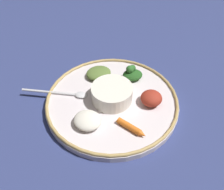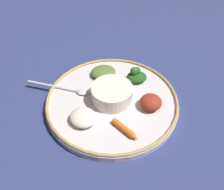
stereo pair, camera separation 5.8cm
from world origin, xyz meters
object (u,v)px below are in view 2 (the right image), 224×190
spoon (67,89)px  greens_pile (137,76)px  center_bowl (112,93)px  carrot_near_spoon (125,129)px

spoon → greens_pile: greens_pile is taller
spoon → greens_pile: 0.20m
center_bowl → carrot_near_spoon: center_bowl is taller
spoon → greens_pile: bearing=54.6°
center_bowl → spoon: center_bowl is taller
center_bowl → carrot_near_spoon: bearing=-30.8°
spoon → carrot_near_spoon: carrot_near_spoon is taller
center_bowl → carrot_near_spoon: (0.09, -0.06, -0.02)m
center_bowl → greens_pile: size_ratio=1.47×
spoon → carrot_near_spoon: 0.20m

